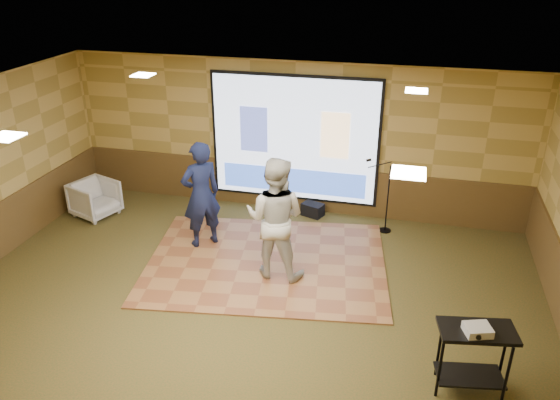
% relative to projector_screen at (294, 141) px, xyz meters
% --- Properties ---
extents(ground, '(9.00, 9.00, 0.00)m').
position_rel_projector_screen_xyz_m(ground, '(0.00, -3.44, -1.47)').
color(ground, '#303E1C').
rests_on(ground, ground).
extents(room_shell, '(9.04, 7.04, 3.02)m').
position_rel_projector_screen_xyz_m(room_shell, '(0.00, -3.44, 0.62)').
color(room_shell, tan).
rests_on(room_shell, ground).
extents(wainscot_back, '(9.00, 0.04, 0.95)m').
position_rel_projector_screen_xyz_m(wainscot_back, '(0.00, 0.04, -1.00)').
color(wainscot_back, brown).
rests_on(wainscot_back, ground).
extents(projector_screen, '(3.32, 0.06, 2.52)m').
position_rel_projector_screen_xyz_m(projector_screen, '(0.00, 0.00, 0.00)').
color(projector_screen, black).
rests_on(projector_screen, room_shell).
extents(downlight_nw, '(0.32, 0.32, 0.02)m').
position_rel_projector_screen_xyz_m(downlight_nw, '(-2.20, -1.64, 1.50)').
color(downlight_nw, beige).
rests_on(downlight_nw, room_shell).
extents(downlight_ne, '(0.32, 0.32, 0.02)m').
position_rel_projector_screen_xyz_m(downlight_ne, '(2.20, -1.64, 1.50)').
color(downlight_ne, beige).
rests_on(downlight_ne, room_shell).
extents(downlight_sw, '(0.32, 0.32, 0.02)m').
position_rel_projector_screen_xyz_m(downlight_sw, '(-2.20, -4.94, 1.50)').
color(downlight_sw, beige).
rests_on(downlight_sw, room_shell).
extents(downlight_se, '(0.32, 0.32, 0.02)m').
position_rel_projector_screen_xyz_m(downlight_se, '(2.20, -4.94, 1.50)').
color(downlight_se, beige).
rests_on(downlight_se, room_shell).
extents(dance_floor, '(4.39, 3.59, 0.03)m').
position_rel_projector_screen_xyz_m(dance_floor, '(0.02, -2.15, -1.46)').
color(dance_floor, '#956236').
rests_on(dance_floor, ground).
extents(player_left, '(0.82, 0.82, 1.92)m').
position_rel_projector_screen_xyz_m(player_left, '(-1.24, -1.82, -0.49)').
color(player_left, '#131A3D').
rests_on(player_left, dance_floor).
extents(player_right, '(1.03, 0.82, 2.01)m').
position_rel_projector_screen_xyz_m(player_right, '(0.26, -2.46, -0.44)').
color(player_right, beige).
rests_on(player_right, dance_floor).
extents(av_table, '(0.87, 0.46, 0.92)m').
position_rel_projector_screen_xyz_m(av_table, '(3.16, -4.40, -0.84)').
color(av_table, black).
rests_on(av_table, ground).
extents(projector, '(0.35, 0.32, 0.10)m').
position_rel_projector_screen_xyz_m(projector, '(3.14, -4.47, -0.51)').
color(projector, silver).
rests_on(projector, av_table).
extents(mic_stand, '(0.56, 0.23, 1.43)m').
position_rel_projector_screen_xyz_m(mic_stand, '(1.84, -0.50, -0.98)').
color(mic_stand, black).
rests_on(mic_stand, ground).
extents(banquet_chair, '(1.00, 0.99, 0.72)m').
position_rel_projector_screen_xyz_m(banquet_chair, '(-3.75, -1.22, -1.12)').
color(banquet_chair, gray).
rests_on(banquet_chair, ground).
extents(duffel_bag, '(0.48, 0.40, 0.26)m').
position_rel_projector_screen_xyz_m(duffel_bag, '(0.44, -0.19, -1.35)').
color(duffel_bag, black).
rests_on(duffel_bag, ground).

